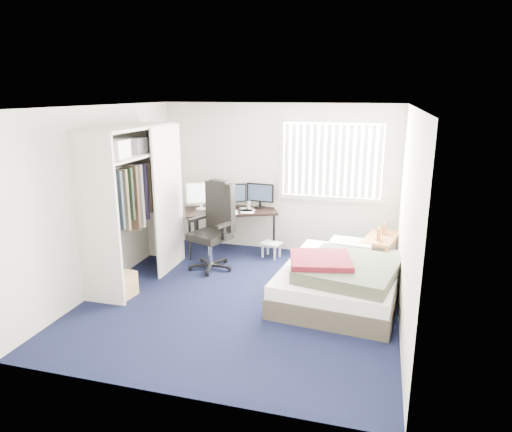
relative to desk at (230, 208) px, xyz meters
The scene contains 10 objects.
ground 2.06m from the desk, 67.07° to the right, with size 4.20×4.20×0.00m, color black.
room_shell 2.04m from the desk, 67.07° to the right, with size 4.20×4.20×4.20m.
window_assembly 1.86m from the desk, ahead, with size 1.72×0.09×1.32m.
closet 1.85m from the desk, 122.00° to the right, with size 0.64×1.84×2.22m.
desk is the anchor object (origin of this frame).
office_chair 0.82m from the desk, 91.08° to the right, with size 0.84×0.84×1.36m.
footstool 0.95m from the desk, ahead, with size 0.38×0.33×0.26m.
nightstand 2.52m from the desk, ahead, with size 0.61×0.92×0.76m.
bed 2.48m from the desk, 34.71° to the right, with size 1.69×2.13×0.66m.
pine_box 2.38m from the desk, 113.25° to the right, with size 0.44×0.33×0.33m, color tan.
Camera 1 is at (1.66, -5.34, 2.67)m, focal length 32.00 mm.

